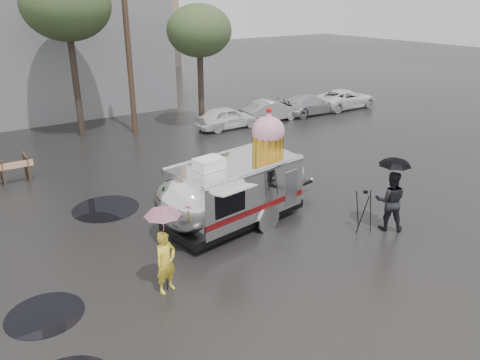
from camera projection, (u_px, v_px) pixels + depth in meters
ground at (245, 262)px, 12.72m from camera, size 120.00×120.00×0.00m
puddles at (84, 270)px, 12.34m from camera, size 5.29×9.41×0.01m
utility_pole at (128, 42)px, 23.15m from camera, size 1.60×0.28×9.00m
tree_mid at (66, 5)px, 22.00m from camera, size 4.20×4.20×8.03m
tree_right at (199, 31)px, 24.03m from camera, size 3.36×3.36×6.42m
parked_cars at (295, 105)px, 27.83m from camera, size 13.20×1.90×1.50m
airstream_trailer at (237, 186)px, 14.50m from camera, size 6.63×3.15×3.60m
person_left at (166, 262)px, 11.23m from camera, size 0.66×0.53×1.59m
umbrella_pink at (163, 221)px, 10.82m from camera, size 1.06×1.06×2.27m
person_right at (390, 201)px, 14.23m from camera, size 1.01×0.99×1.89m
umbrella_black at (394, 170)px, 13.86m from camera, size 1.18×1.18×2.35m
tripod at (364, 208)px, 14.20m from camera, size 0.55×0.51×1.34m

